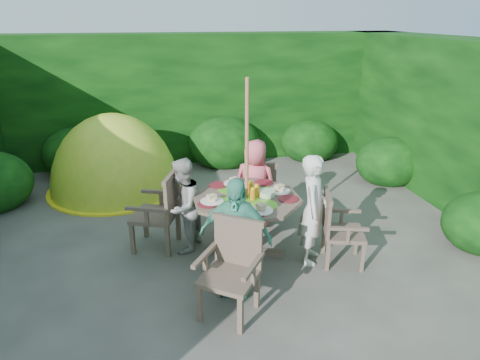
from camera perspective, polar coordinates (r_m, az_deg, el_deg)
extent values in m
plane|color=#484540|center=(5.64, -2.48, -9.00)|extent=(60.00, 60.00, 0.00)
cube|color=black|center=(8.99, -6.67, 10.91)|extent=(9.00, 1.00, 2.50)
cylinder|color=#47382F|center=(5.33, 0.85, -6.34)|extent=(0.13, 0.13, 0.74)
cube|color=#47382F|center=(5.49, 0.83, -9.47)|extent=(0.96, 0.45, 0.07)
cube|color=#47382F|center=(5.49, 0.83, -9.47)|extent=(0.45, 0.96, 0.07)
cylinder|color=#47382F|center=(5.16, 0.87, -2.47)|extent=(1.74, 1.74, 0.04)
cylinder|color=#52B41E|center=(5.01, -2.17, -2.94)|extent=(0.31, 0.31, 0.00)
cylinder|color=#52B41E|center=(4.94, 3.30, -3.30)|extent=(0.31, 0.31, 0.00)
cylinder|color=#52B41E|center=(5.36, -1.36, -1.24)|extent=(0.31, 0.31, 0.00)
cylinder|color=#52B41E|center=(5.30, 3.75, -1.56)|extent=(0.31, 0.31, 0.00)
cylinder|color=#52B41E|center=(5.15, 0.87, -2.23)|extent=(0.31, 0.31, 0.00)
cylinder|color=white|center=(5.31, 5.26, -1.47)|extent=(0.27, 0.27, 0.01)
cylinder|color=white|center=(5.52, -0.79, -0.46)|extent=(0.27, 0.27, 0.01)
cylinder|color=white|center=(5.01, -3.77, -2.84)|extent=(0.27, 0.27, 0.01)
cylinder|color=white|center=(4.78, 2.80, -4.08)|extent=(0.27, 0.27, 0.01)
cylinder|color=red|center=(5.10, 6.46, -2.50)|extent=(0.24, 0.24, 0.01)
cylinder|color=red|center=(5.57, 3.17, -0.33)|extent=(0.24, 0.24, 0.01)
cylinder|color=red|center=(5.48, -2.88, -0.67)|extent=(0.24, 0.24, 0.01)
cylinder|color=red|center=(4.95, -4.28, -3.18)|extent=(0.24, 0.24, 0.01)
cylinder|color=red|center=(4.70, 1.90, -4.55)|extent=(0.24, 0.24, 0.01)
cylinder|color=#66AF43|center=(5.16, 3.60, -1.80)|extent=(0.20, 0.20, 0.07)
cylinder|color=#98603C|center=(5.03, 0.89, 1.04)|extent=(0.06, 0.06, 2.20)
cube|color=#47382F|center=(5.30, 13.67, -6.89)|extent=(0.57, 0.58, 0.05)
cube|color=#47382F|center=(5.26, 16.02, -9.86)|extent=(0.06, 0.06, 0.38)
cube|color=#47382F|center=(5.60, 15.22, -7.75)|extent=(0.06, 0.06, 0.38)
cube|color=#47382F|center=(5.19, 11.60, -9.88)|extent=(0.06, 0.06, 0.38)
cube|color=#47382F|center=(5.54, 11.10, -7.74)|extent=(0.06, 0.06, 0.38)
cube|color=#47382F|center=(5.15, 11.49, -4.44)|extent=(0.16, 0.47, 0.46)
cube|color=#47382F|center=(5.01, 14.27, -6.31)|extent=(0.45, 0.16, 0.04)
cube|color=#47382F|center=(5.43, 13.45, -4.00)|extent=(0.45, 0.16, 0.04)
cube|color=#47382F|center=(5.57, -11.29, -4.63)|extent=(0.67, 0.69, 0.05)
cube|color=#47382F|center=(5.94, -12.49, -5.50)|extent=(0.07, 0.07, 0.44)
cube|color=#47382F|center=(5.56, -14.14, -7.56)|extent=(0.07, 0.07, 0.44)
cube|color=#47382F|center=(5.79, -8.24, -5.88)|extent=(0.07, 0.07, 0.44)
cube|color=#47382F|center=(5.41, -9.61, -8.04)|extent=(0.07, 0.07, 0.44)
cube|color=#47382F|center=(5.38, -8.99, -2.15)|extent=(0.22, 0.52, 0.52)
cube|color=#47382F|center=(5.72, -10.55, -1.59)|extent=(0.51, 0.23, 0.04)
cube|color=#47382F|center=(5.25, -12.41, -3.85)|extent=(0.51, 0.23, 0.04)
cube|color=#47382F|center=(6.38, 2.40, -1.39)|extent=(0.52, 0.50, 0.04)
cube|color=#47382F|center=(6.66, 3.87, -2.25)|extent=(0.05, 0.05, 0.38)
cube|color=#47382F|center=(6.62, 0.49, -2.36)|extent=(0.05, 0.05, 0.38)
cube|color=#47382F|center=(6.31, 4.36, -3.67)|extent=(0.05, 0.05, 0.38)
cube|color=#47382F|center=(6.26, 0.78, -3.79)|extent=(0.05, 0.05, 0.38)
cube|color=#47382F|center=(6.10, 2.66, -0.06)|extent=(0.47, 0.09, 0.45)
cube|color=#47382F|center=(6.35, 4.51, 0.17)|extent=(0.10, 0.45, 0.04)
cube|color=#47382F|center=(6.30, 0.32, 0.06)|extent=(0.10, 0.45, 0.04)
cube|color=#47382F|center=(4.30, -1.51, -12.91)|extent=(0.70, 0.70, 0.05)
cube|color=#47382F|center=(4.35, -5.42, -16.07)|extent=(0.07, 0.07, 0.41)
cube|color=#47382F|center=(4.20, 0.06, -17.54)|extent=(0.07, 0.07, 0.41)
cube|color=#47382F|center=(4.66, -2.85, -13.15)|extent=(0.07, 0.07, 0.41)
cube|color=#47382F|center=(4.52, 2.27, -14.36)|extent=(0.07, 0.07, 0.41)
cube|color=#47382F|center=(4.34, -0.24, -8.40)|extent=(0.45, 0.32, 0.49)
cube|color=#47382F|center=(4.29, -4.70, -9.94)|extent=(0.32, 0.43, 0.04)
cube|color=#47382F|center=(4.11, 1.78, -11.42)|extent=(0.32, 0.43, 0.04)
imported|color=silver|center=(5.15, 9.73, -3.89)|extent=(0.50, 0.58, 1.35)
imported|color=#A09F9B|center=(5.39, -7.60, -3.42)|extent=(0.67, 0.73, 1.22)
imported|color=#DD5B6B|center=(5.94, 1.99, -0.55)|extent=(0.74, 0.66, 1.27)
imported|color=#47A78A|center=(4.49, -0.64, -7.66)|extent=(0.84, 0.63, 1.33)
ellipsoid|color=#A1C125|center=(7.78, -16.07, -1.04)|extent=(2.18, 2.18, 2.63)
ellipsoid|color=black|center=(7.10, -16.54, -3.27)|extent=(0.74, 0.40, 0.90)
cylinder|color=yellow|center=(7.77, -16.08, -0.94)|extent=(2.30, 2.30, 0.03)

